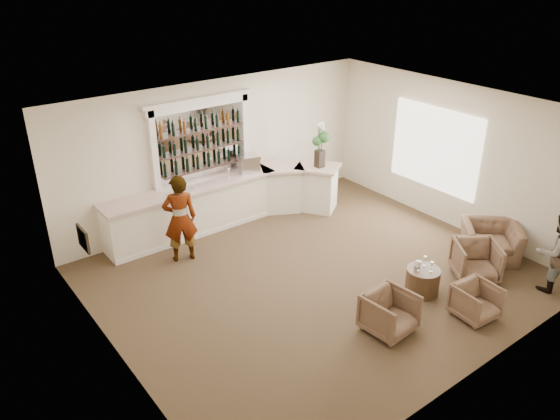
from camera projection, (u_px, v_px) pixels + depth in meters
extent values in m
plane|color=brown|center=(316.00, 277.00, 10.79)|extent=(8.00, 8.00, 0.00)
cube|color=beige|center=(219.00, 151.00, 12.58)|extent=(8.00, 0.04, 3.30)
cube|color=beige|center=(110.00, 271.00, 7.89)|extent=(0.04, 7.00, 3.30)
cube|color=beige|center=(453.00, 156.00, 12.25)|extent=(0.04, 7.00, 3.30)
cube|color=white|center=(322.00, 114.00, 9.36)|extent=(8.00, 7.00, 0.04)
cube|color=white|center=(435.00, 148.00, 12.57)|extent=(0.05, 2.40, 1.90)
cube|color=black|center=(83.00, 239.00, 8.77)|extent=(0.04, 0.46, 0.38)
cube|color=beige|center=(85.00, 238.00, 8.78)|extent=(0.01, 0.38, 0.30)
cube|color=white|center=(192.00, 211.00, 12.27)|extent=(4.00, 0.70, 1.08)
cube|color=beige|center=(190.00, 188.00, 12.01)|extent=(4.10, 0.82, 0.06)
cube|color=white|center=(281.00, 189.00, 13.39)|extent=(1.12, 1.04, 1.08)
cube|color=beige|center=(281.00, 167.00, 13.12)|extent=(1.27, 1.19, 0.06)
cube|color=white|center=(316.00, 188.00, 13.39)|extent=(1.08, 1.14, 1.08)
cube|color=beige|center=(318.00, 167.00, 13.13)|extent=(1.24, 1.29, 0.06)
cube|color=silver|center=(201.00, 235.00, 12.25)|extent=(4.00, 0.06, 0.10)
cube|color=white|center=(200.00, 143.00, 12.17)|extent=(2.15, 0.02, 1.65)
cube|color=silver|center=(156.00, 176.00, 11.71)|extent=(0.14, 0.16, 2.90)
cube|color=silver|center=(245.00, 154.00, 12.97)|extent=(0.14, 0.16, 2.90)
cube|color=silver|center=(199.00, 104.00, 11.74)|extent=(2.52, 0.16, 0.18)
cube|color=silver|center=(198.00, 99.00, 11.69)|extent=(2.64, 0.20, 0.08)
cube|color=#37241B|center=(204.00, 168.00, 12.34)|extent=(2.05, 0.20, 0.03)
cube|color=#37241B|center=(203.00, 150.00, 12.15)|extent=(2.05, 0.20, 0.03)
cube|color=#37241B|center=(202.00, 131.00, 11.95)|extent=(2.05, 0.20, 0.03)
cylinder|color=#48311F|center=(422.00, 281.00, 10.20)|extent=(0.63, 0.63, 0.50)
imported|color=gray|center=(180.00, 219.00, 11.02)|extent=(0.79, 0.64, 1.87)
imported|color=gray|center=(557.00, 253.00, 10.07)|extent=(0.97, 0.91, 1.59)
imported|color=brown|center=(389.00, 313.00, 9.12)|extent=(0.84, 0.86, 0.72)
imported|color=brown|center=(476.00, 302.00, 9.49)|extent=(0.73, 0.75, 0.64)
imported|color=brown|center=(476.00, 260.00, 10.63)|extent=(1.14, 1.14, 0.75)
imported|color=brown|center=(490.00, 241.00, 11.35)|extent=(1.50, 1.50, 0.74)
cube|color=silver|center=(248.00, 164.00, 12.71)|extent=(0.54, 0.49, 0.40)
cube|color=black|center=(320.00, 159.00, 12.97)|extent=(0.19, 0.19, 0.42)
cube|color=silver|center=(418.00, 264.00, 10.16)|extent=(0.08, 0.08, 0.12)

